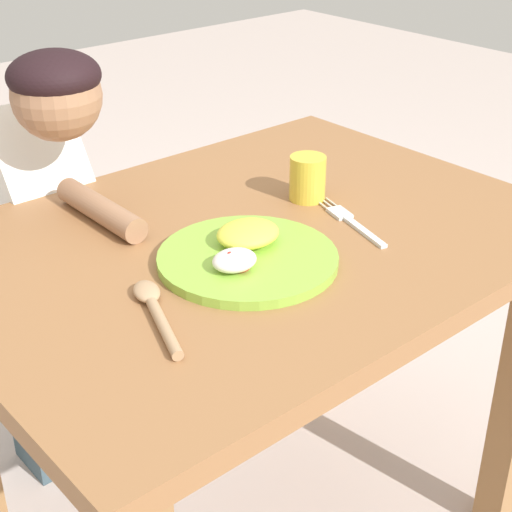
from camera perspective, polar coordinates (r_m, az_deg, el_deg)
name	(u,v)px	position (r m, az deg, el deg)	size (l,w,h in m)	color
dining_table	(251,295)	(1.34, -0.36, -2.83)	(1.00, 0.74, 0.71)	#91613A
plate	(247,254)	(1.19, -0.69, 0.14)	(0.28, 0.28, 0.05)	#88BB3E
fork	(350,221)	(1.32, 6.88, 2.54)	(0.07, 0.20, 0.01)	silver
spoon	(155,308)	(1.07, -7.40, -3.75)	(0.09, 0.19, 0.02)	tan
drinking_cup	(308,178)	(1.39, 3.77, 5.69)	(0.06, 0.06, 0.08)	gold
person	(52,271)	(1.61, -14.65, -1.03)	(0.18, 0.47, 0.98)	#3A505C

